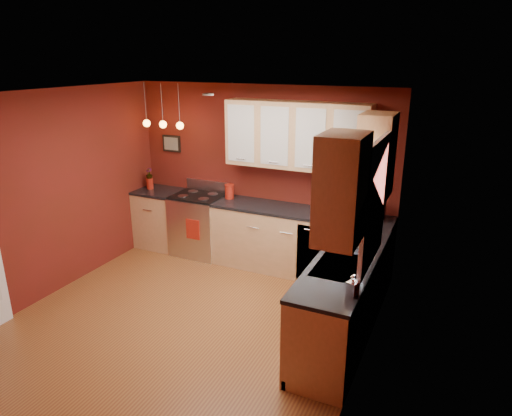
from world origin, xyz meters
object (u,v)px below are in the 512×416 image
at_px(gas_range, 199,224).
at_px(coffee_maker, 376,211).
at_px(soap_pump, 353,285).
at_px(sink, 341,268).
at_px(red_canister, 229,191).

height_order(gas_range, coffee_maker, coffee_maker).
xyz_separation_m(coffee_maker, soap_pump, (0.19, -2.08, -0.03)).
bearing_deg(soap_pump, sink, 113.49).
bearing_deg(gas_range, soap_pump, -35.63).
height_order(gas_range, sink, sink).
bearing_deg(gas_range, sink, -29.78).
height_order(gas_range, red_canister, red_canister).
distance_m(gas_range, soap_pump, 3.56).
height_order(red_canister, soap_pump, red_canister).
distance_m(gas_range, sink, 3.05).
distance_m(sink, red_canister, 2.65).
xyz_separation_m(sink, coffee_maker, (0.05, 1.53, 0.15)).
distance_m(red_canister, soap_pump, 3.18).
relative_size(sink, coffee_maker, 2.55).
xyz_separation_m(gas_range, coffee_maker, (2.67, 0.03, 0.59)).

